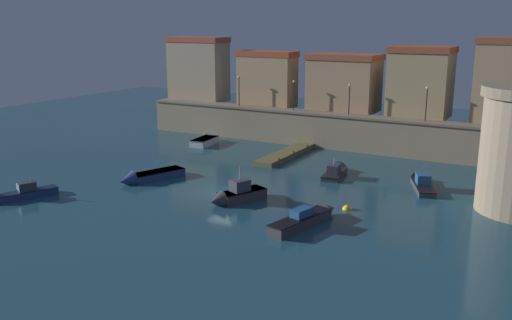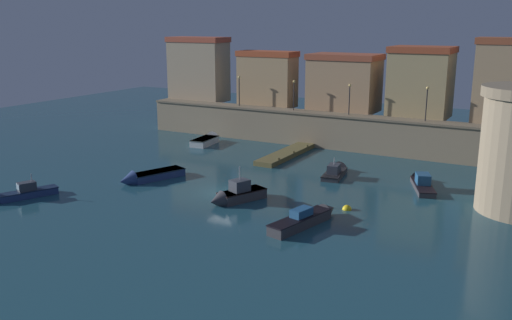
% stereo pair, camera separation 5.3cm
% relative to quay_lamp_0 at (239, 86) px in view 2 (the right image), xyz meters
% --- Properties ---
extents(ground_plane, '(122.23, 122.23, 0.00)m').
position_rel_quay_lamp_0_xyz_m(ground_plane, '(11.35, -21.54, -6.65)').
color(ground_plane, '#1E4756').
extents(quay_wall, '(47.95, 2.64, 4.14)m').
position_rel_quay_lamp_0_xyz_m(quay_wall, '(11.35, 0.00, -4.56)').
color(quay_wall, gray).
rests_on(quay_wall, ground).
extents(old_town_backdrop, '(48.57, 5.53, 9.19)m').
position_rel_quay_lamp_0_xyz_m(old_town_backdrop, '(12.77, 3.36, 1.31)').
color(old_town_backdrop, tan).
rests_on(old_town_backdrop, ground).
extents(pier_dock, '(2.17, 11.05, 0.70)m').
position_rel_quay_lamp_0_xyz_m(pier_dock, '(10.08, -6.70, -6.39)').
color(pier_dock, brown).
rests_on(pier_dock, ground).
extents(quay_lamp_0, '(0.32, 0.32, 3.82)m').
position_rel_quay_lamp_0_xyz_m(quay_lamp_0, '(0.00, 0.00, 0.00)').
color(quay_lamp_0, black).
rests_on(quay_lamp_0, quay_wall).
extents(quay_lamp_1, '(0.32, 0.32, 3.66)m').
position_rel_quay_lamp_0_xyz_m(quay_lamp_1, '(7.77, 0.00, -0.09)').
color(quay_lamp_1, black).
rests_on(quay_lamp_1, quay_wall).
extents(quay_lamp_2, '(0.32, 0.32, 3.58)m').
position_rel_quay_lamp_0_xyz_m(quay_lamp_2, '(14.88, -0.00, -0.14)').
color(quay_lamp_2, black).
rests_on(quay_lamp_2, quay_wall).
extents(quay_lamp_3, '(0.32, 0.32, 3.77)m').
position_rel_quay_lamp_0_xyz_m(quay_lamp_3, '(23.66, 0.00, -0.03)').
color(quay_lamp_3, black).
rests_on(quay_lamp_3, quay_wall).
extents(moored_boat_0, '(3.88, 6.85, 1.84)m').
position_rel_quay_lamp_0_xyz_m(moored_boat_0, '(26.08, -11.16, -6.24)').
color(moored_boat_0, '#333338').
rests_on(moored_boat_0, ground).
extents(moored_boat_1, '(3.42, 6.09, 2.27)m').
position_rel_quay_lamp_0_xyz_m(moored_boat_1, '(-2.90, -31.74, -6.22)').
color(moored_boat_1, navy).
rests_on(moored_boat_1, ground).
extents(moored_boat_2, '(3.96, 6.79, 1.67)m').
position_rel_quay_lamp_0_xyz_m(moored_boat_2, '(2.90, -21.95, -6.26)').
color(moored_boat_2, navy).
rests_on(moored_boat_2, ground).
extents(moored_boat_3, '(2.43, 5.84, 2.49)m').
position_rel_quay_lamp_0_xyz_m(moored_boat_3, '(17.82, -11.06, -6.29)').
color(moored_boat_3, '#333338').
rests_on(moored_boat_3, ground).
extents(moored_boat_4, '(2.95, 7.51, 1.64)m').
position_rel_quay_lamp_0_xyz_m(moored_boat_4, '(21.00, -25.34, -6.16)').
color(moored_boat_4, '#333338').
rests_on(moored_boat_4, ground).
extents(moored_boat_5, '(3.55, 5.46, 3.32)m').
position_rel_quay_lamp_0_xyz_m(moored_boat_5, '(13.57, -23.38, -6.06)').
color(moored_boat_5, '#333338').
rests_on(moored_boat_5, ground).
extents(moored_boat_6, '(2.39, 5.57, 1.77)m').
position_rel_quay_lamp_0_xyz_m(moored_boat_6, '(-1.41, -5.24, -6.21)').
color(moored_boat_6, white).
rests_on(moored_boat_6, ground).
extents(mooring_buoy_0, '(0.75, 0.75, 0.75)m').
position_rel_quay_lamp_0_xyz_m(mooring_buoy_0, '(22.46, -20.72, -6.65)').
color(mooring_buoy_0, yellow).
rests_on(mooring_buoy_0, ground).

